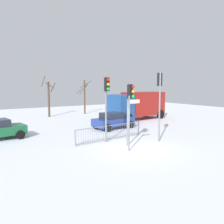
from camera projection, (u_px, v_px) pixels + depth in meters
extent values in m
plane|color=white|center=(136.00, 149.00, 14.30)|extent=(60.00, 60.00, 0.00)
cylinder|color=slate|center=(160.00, 107.00, 16.07)|extent=(0.11, 0.11, 4.84)
cube|color=black|center=(160.00, 79.00, 16.02)|extent=(0.39, 0.36, 0.90)
sphere|color=red|center=(159.00, 75.00, 16.23)|extent=(0.20, 0.20, 0.20)
sphere|color=orange|center=(159.00, 80.00, 16.27)|extent=(0.20, 0.20, 0.20)
sphere|color=green|center=(159.00, 84.00, 16.30)|extent=(0.20, 0.20, 0.20)
cylinder|color=slate|center=(128.00, 115.00, 14.98)|extent=(0.11, 0.11, 4.06)
cube|color=black|center=(130.00, 91.00, 14.70)|extent=(0.36, 0.29, 0.90)
sphere|color=red|center=(133.00, 87.00, 14.49)|extent=(0.20, 0.20, 0.20)
sphere|color=orange|center=(133.00, 92.00, 14.53)|extent=(0.20, 0.20, 0.20)
sphere|color=green|center=(133.00, 96.00, 14.56)|extent=(0.20, 0.20, 0.20)
cylinder|color=slate|center=(106.00, 110.00, 15.86)|extent=(0.11, 0.11, 4.51)
cube|color=black|center=(107.00, 84.00, 15.51)|extent=(0.35, 0.27, 0.90)
sphere|color=red|center=(108.00, 80.00, 15.25)|extent=(0.20, 0.20, 0.20)
sphere|color=orange|center=(108.00, 84.00, 15.29)|extent=(0.20, 0.20, 0.20)
sphere|color=green|center=(108.00, 89.00, 15.32)|extent=(0.20, 0.20, 0.20)
cylinder|color=slate|center=(129.00, 124.00, 13.77)|extent=(0.09, 0.09, 3.29)
cube|color=white|center=(135.00, 102.00, 13.82)|extent=(0.70, 0.05, 0.22)
cube|color=slate|center=(110.00, 126.00, 16.59)|extent=(5.66, 0.60, 0.04)
cube|color=slate|center=(110.00, 138.00, 16.70)|extent=(5.66, 0.60, 0.04)
cylinder|color=slate|center=(76.00, 138.00, 14.96)|extent=(0.02, 0.02, 1.05)
cylinder|color=slate|center=(79.00, 138.00, 15.07)|extent=(0.02, 0.02, 1.05)
cylinder|color=slate|center=(81.00, 137.00, 15.18)|extent=(0.02, 0.02, 1.05)
cylinder|color=slate|center=(83.00, 137.00, 15.29)|extent=(0.02, 0.02, 1.05)
cylinder|color=slate|center=(86.00, 137.00, 15.40)|extent=(0.02, 0.02, 1.05)
cylinder|color=slate|center=(88.00, 136.00, 15.51)|extent=(0.02, 0.02, 1.05)
cylinder|color=slate|center=(90.00, 136.00, 15.61)|extent=(0.02, 0.02, 1.05)
cylinder|color=slate|center=(93.00, 136.00, 15.72)|extent=(0.02, 0.02, 1.05)
cylinder|color=slate|center=(95.00, 135.00, 15.83)|extent=(0.02, 0.02, 1.05)
cylinder|color=slate|center=(97.00, 135.00, 15.94)|extent=(0.02, 0.02, 1.05)
cylinder|color=slate|center=(99.00, 135.00, 16.05)|extent=(0.02, 0.02, 1.05)
cylinder|color=slate|center=(101.00, 134.00, 16.16)|extent=(0.02, 0.02, 1.05)
cylinder|color=slate|center=(103.00, 134.00, 16.27)|extent=(0.02, 0.02, 1.05)
cylinder|color=slate|center=(105.00, 134.00, 16.38)|extent=(0.02, 0.02, 1.05)
cylinder|color=slate|center=(107.00, 133.00, 16.49)|extent=(0.02, 0.02, 1.05)
cylinder|color=slate|center=(109.00, 133.00, 16.60)|extent=(0.02, 0.02, 1.05)
cylinder|color=slate|center=(111.00, 133.00, 16.71)|extent=(0.02, 0.02, 1.05)
cylinder|color=slate|center=(113.00, 132.00, 16.82)|extent=(0.02, 0.02, 1.05)
cylinder|color=slate|center=(115.00, 132.00, 16.92)|extent=(0.02, 0.02, 1.05)
cylinder|color=slate|center=(117.00, 132.00, 17.03)|extent=(0.02, 0.02, 1.05)
cylinder|color=slate|center=(119.00, 131.00, 17.14)|extent=(0.02, 0.02, 1.05)
cylinder|color=slate|center=(121.00, 131.00, 17.25)|extent=(0.02, 0.02, 1.05)
cylinder|color=slate|center=(123.00, 131.00, 17.36)|extent=(0.02, 0.02, 1.05)
cylinder|color=slate|center=(124.00, 131.00, 17.47)|extent=(0.02, 0.02, 1.05)
cylinder|color=slate|center=(126.00, 130.00, 17.58)|extent=(0.02, 0.02, 1.05)
cylinder|color=slate|center=(128.00, 130.00, 17.69)|extent=(0.02, 0.02, 1.05)
cylinder|color=slate|center=(130.00, 130.00, 17.80)|extent=(0.02, 0.02, 1.05)
cylinder|color=slate|center=(131.00, 129.00, 17.91)|extent=(0.02, 0.02, 1.05)
cylinder|color=slate|center=(133.00, 129.00, 18.02)|extent=(0.02, 0.02, 1.05)
cylinder|color=slate|center=(135.00, 129.00, 18.12)|extent=(0.02, 0.02, 1.05)
cylinder|color=slate|center=(136.00, 129.00, 18.23)|extent=(0.02, 0.02, 1.05)
cylinder|color=slate|center=(138.00, 128.00, 18.34)|extent=(0.02, 0.02, 1.05)
cylinder|color=slate|center=(75.00, 138.00, 14.90)|extent=(0.06, 0.06, 1.05)
cylinder|color=slate|center=(139.00, 128.00, 18.40)|extent=(0.06, 0.06, 1.05)
cylinder|color=black|center=(13.00, 131.00, 18.29)|extent=(0.66, 0.30, 0.64)
cylinder|color=black|center=(20.00, 135.00, 16.99)|extent=(0.66, 0.30, 0.64)
cube|color=navy|center=(114.00, 121.00, 21.09)|extent=(4.00, 2.21, 0.65)
cube|color=#1E232D|center=(112.00, 116.00, 20.93)|extent=(2.09, 1.75, 0.55)
cylinder|color=black|center=(118.00, 122.00, 22.64)|extent=(0.66, 0.31, 0.64)
cylinder|color=black|center=(131.00, 125.00, 21.36)|extent=(0.66, 0.31, 0.64)
cylinder|color=black|center=(96.00, 125.00, 20.90)|extent=(0.66, 0.31, 0.64)
cylinder|color=black|center=(108.00, 128.00, 19.62)|extent=(0.66, 0.31, 0.64)
cube|color=maroon|center=(143.00, 103.00, 27.13)|extent=(5.27, 3.04, 2.60)
cube|color=navy|center=(121.00, 106.00, 24.87)|extent=(2.29, 2.55, 2.40)
cylinder|color=black|center=(128.00, 118.00, 24.10)|extent=(1.03, 0.43, 1.00)
cylinder|color=black|center=(113.00, 116.00, 25.92)|extent=(1.03, 0.43, 1.00)
cylinder|color=black|center=(161.00, 114.00, 27.46)|extent=(1.03, 0.43, 1.00)
cylinder|color=black|center=(145.00, 112.00, 29.28)|extent=(1.03, 0.43, 1.00)
cylinder|color=#473828|center=(49.00, 99.00, 28.78)|extent=(0.25, 0.25, 4.32)
cylinder|color=#473828|center=(53.00, 88.00, 29.01)|extent=(0.29, 1.27, 1.24)
cylinder|color=#473828|center=(50.00, 85.00, 28.16)|extent=(1.09, 0.13, 0.76)
cylinder|color=#473828|center=(43.00, 81.00, 28.58)|extent=(0.86, 1.09, 1.32)
cylinder|color=#473828|center=(85.00, 97.00, 31.75)|extent=(0.21, 0.21, 4.59)
cylinder|color=#473828|center=(81.00, 89.00, 32.24)|extent=(1.63, 0.29, 1.12)
cylinder|color=#473828|center=(86.00, 84.00, 32.33)|extent=(1.28, 1.12, 1.06)
cylinder|color=#473828|center=(84.00, 89.00, 32.20)|extent=(1.24, 0.39, 1.53)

